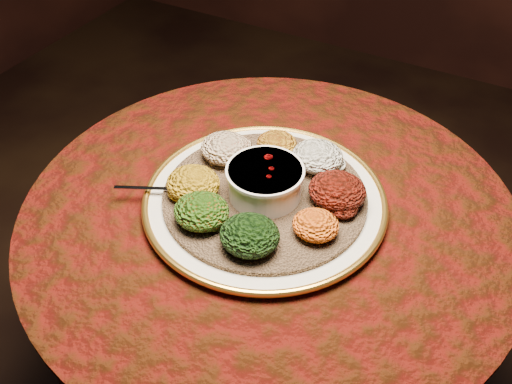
% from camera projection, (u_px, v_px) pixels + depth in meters
% --- Properties ---
extents(table, '(0.96, 0.96, 0.73)m').
position_uv_depth(table, '(268.00, 267.00, 1.22)').
color(table, black).
rests_on(table, ground).
extents(platter, '(0.58, 0.58, 0.02)m').
position_uv_depth(platter, '(265.00, 200.00, 1.10)').
color(platter, beige).
rests_on(platter, table).
extents(injera, '(0.40, 0.40, 0.01)m').
position_uv_depth(injera, '(265.00, 196.00, 1.09)').
color(injera, brown).
rests_on(injera, platter).
extents(stew_bowl, '(0.15, 0.15, 0.06)m').
position_uv_depth(stew_bowl, '(265.00, 180.00, 1.06)').
color(stew_bowl, silver).
rests_on(stew_bowl, injera).
extents(spoon, '(0.13, 0.07, 0.01)m').
position_uv_depth(spoon, '(173.00, 189.00, 1.09)').
color(spoon, silver).
rests_on(spoon, injera).
extents(portion_ayib, '(0.10, 0.10, 0.05)m').
position_uv_depth(portion_ayib, '(318.00, 156.00, 1.13)').
color(portion_ayib, silver).
rests_on(portion_ayib, injera).
extents(portion_kitfo, '(0.11, 0.10, 0.05)m').
position_uv_depth(portion_kitfo, '(337.00, 191.00, 1.05)').
color(portion_kitfo, black).
rests_on(portion_kitfo, injera).
extents(portion_tikil, '(0.08, 0.08, 0.04)m').
position_uv_depth(portion_tikil, '(316.00, 225.00, 1.00)').
color(portion_tikil, '#BE760F').
rests_on(portion_tikil, injera).
extents(portion_gomen, '(0.11, 0.10, 0.05)m').
position_uv_depth(portion_gomen, '(250.00, 235.00, 0.97)').
color(portion_gomen, black).
rests_on(portion_gomen, injera).
extents(portion_mixveg, '(0.10, 0.10, 0.05)m').
position_uv_depth(portion_mixveg, '(201.00, 211.00, 1.02)').
color(portion_mixveg, '#942809').
rests_on(portion_mixveg, injera).
extents(portion_kik, '(0.10, 0.10, 0.05)m').
position_uv_depth(portion_kik, '(193.00, 183.00, 1.07)').
color(portion_kik, '#B0800F').
rests_on(portion_kik, injera).
extents(portion_timatim, '(0.10, 0.10, 0.05)m').
position_uv_depth(portion_timatim, '(226.00, 148.00, 1.15)').
color(portion_timatim, maroon).
rests_on(portion_timatim, injera).
extents(portion_shiro, '(0.08, 0.08, 0.04)m').
position_uv_depth(portion_shiro, '(277.00, 143.00, 1.17)').
color(portion_shiro, '#9E6B13').
rests_on(portion_shiro, injera).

